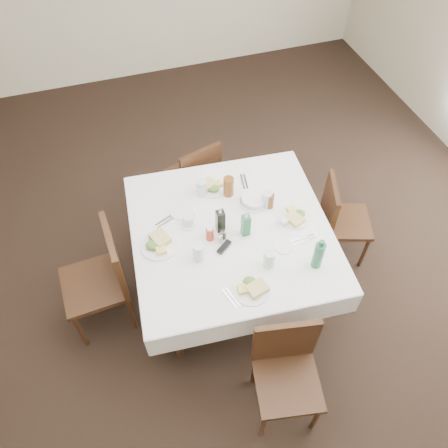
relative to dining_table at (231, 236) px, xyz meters
name	(u,v)px	position (x,y,z in m)	size (l,w,h in m)	color
ground_plane	(218,294)	(-0.12, -0.05, -0.69)	(7.00, 7.00, 0.00)	black
room_shell	(215,134)	(-0.12, -0.05, 1.02)	(6.04, 7.04, 2.80)	beige
dining_table	(231,236)	(0.00, 0.00, 0.00)	(1.54, 1.54, 0.76)	black
chair_north	(196,175)	(-0.03, 0.91, -0.21)	(0.49, 0.49, 0.83)	black
chair_south	(286,366)	(0.05, -0.97, -0.19)	(0.48, 0.48, 0.87)	black
chair_east	(338,216)	(0.97, 0.08, -0.22)	(0.49, 0.49, 0.82)	black
chair_west	(104,274)	(-0.96, 0.05, -0.14)	(0.48, 0.48, 0.96)	black
meal_north	(211,186)	(-0.02, 0.44, 0.09)	(0.23, 0.23, 0.05)	white
meal_south	(252,288)	(-0.03, -0.51, 0.10)	(0.25, 0.25, 0.05)	white
meal_east	(295,217)	(0.48, -0.04, 0.09)	(0.24, 0.24, 0.05)	white
meal_west	(159,244)	(-0.53, 0.02, 0.10)	(0.26, 0.26, 0.06)	white
side_plate_a	(182,211)	(-0.30, 0.28, 0.08)	(0.18, 0.18, 0.01)	white
side_plate_b	(284,247)	(0.30, -0.26, 0.08)	(0.14, 0.14, 0.01)	white
water_n	(202,188)	(-0.11, 0.40, 0.15)	(0.08, 0.08, 0.14)	silver
water_s	(269,259)	(0.14, -0.37, 0.15)	(0.08, 0.08, 0.14)	silver
water_e	(267,199)	(0.33, 0.14, 0.15)	(0.08, 0.08, 0.14)	silver
water_w	(199,252)	(-0.29, -0.17, 0.15)	(0.08, 0.08, 0.15)	silver
iced_tea_a	(229,187)	(0.09, 0.34, 0.16)	(0.08, 0.08, 0.17)	brown
iced_tea_b	(270,201)	(0.34, 0.12, 0.14)	(0.06, 0.06, 0.13)	brown
bread_basket	(254,201)	(0.24, 0.19, 0.11)	(0.20, 0.20, 0.07)	silver
oil_cruet_dark	(220,220)	(-0.07, 0.03, 0.18)	(0.06, 0.06, 0.24)	black
oil_cruet_green	(246,224)	(0.09, -0.06, 0.17)	(0.06, 0.06, 0.23)	#22633D
ketchup_bottle	(210,234)	(-0.17, -0.03, 0.13)	(0.06, 0.06, 0.12)	#B33C1D
salt_shaker	(220,239)	(-0.11, -0.08, 0.11)	(0.03, 0.03, 0.07)	white
pepper_shaker	(223,234)	(-0.08, -0.05, 0.12)	(0.04, 0.04, 0.08)	#392D1F
coffee_mug	(189,221)	(-0.28, 0.14, 0.12)	(0.13, 0.13, 0.09)	white
sunglasses	(224,247)	(-0.10, -0.14, 0.09)	(0.12, 0.11, 0.03)	black
green_bottle	(318,255)	(0.45, -0.46, 0.19)	(0.07, 0.07, 0.26)	#22633D
sugar_caddy	(286,220)	(0.40, -0.06, 0.10)	(0.11, 0.09, 0.05)	white
cutlery_n	(244,181)	(0.25, 0.43, 0.08)	(0.07, 0.17, 0.01)	silver
cutlery_s	(231,298)	(-0.18, -0.53, 0.08)	(0.08, 0.17, 0.01)	silver
cutlery_e	(303,239)	(0.46, -0.24, 0.08)	(0.19, 0.06, 0.01)	silver
cutlery_w	(167,220)	(-0.42, 0.23, 0.08)	(0.18, 0.11, 0.01)	silver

